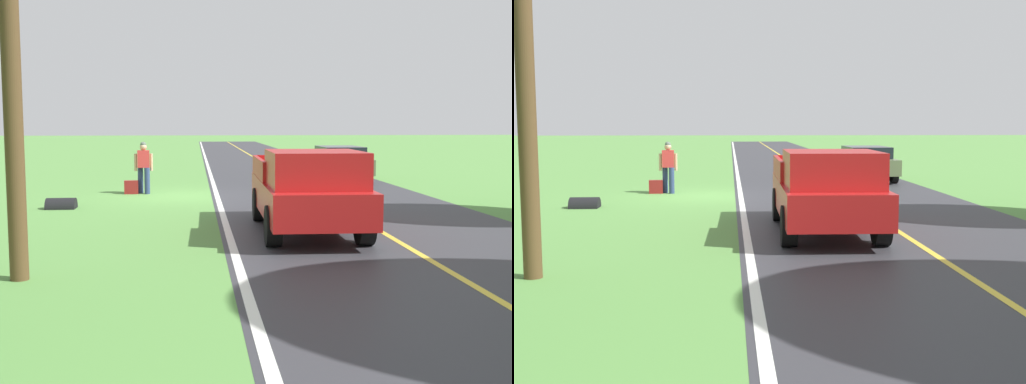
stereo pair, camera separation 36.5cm
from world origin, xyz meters
TOP-DOWN VIEW (x-y plane):
  - ground_plane at (0.00, 0.00)m, footprint 200.00×200.00m
  - road_surface at (-4.49, 0.00)m, footprint 7.07×120.00m
  - lane_edge_line at (-1.14, 0.00)m, footprint 0.16×117.60m
  - lane_centre_line at (-4.49, 0.00)m, footprint 0.14×117.60m
  - hitchhiker_walking at (1.30, -0.93)m, footprint 0.62×0.51m
  - suitcase_carried at (1.71, -0.82)m, footprint 0.47×0.23m
  - pickup_truck_passing at (-2.85, 7.32)m, footprint 2.18×5.44m
  - sedan_near_oncoming at (-6.39, -5.25)m, footprint 1.99×4.43m
  - drainage_culvert at (3.30, 2.73)m, footprint 0.80×0.60m

SIDE VIEW (x-z plane):
  - ground_plane at x=0.00m, z-range 0.00..0.00m
  - drainage_culvert at x=3.30m, z-range -0.30..0.30m
  - road_surface at x=-4.49m, z-range 0.00..0.00m
  - lane_edge_line at x=-1.14m, z-range 0.00..0.01m
  - lane_centre_line at x=-4.49m, z-range 0.00..0.01m
  - suitcase_carried at x=1.71m, z-range 0.00..0.45m
  - sedan_near_oncoming at x=-6.39m, z-range 0.05..1.46m
  - pickup_truck_passing at x=-2.85m, z-range 0.06..1.88m
  - hitchhiker_walking at x=1.30m, z-range 0.11..1.85m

